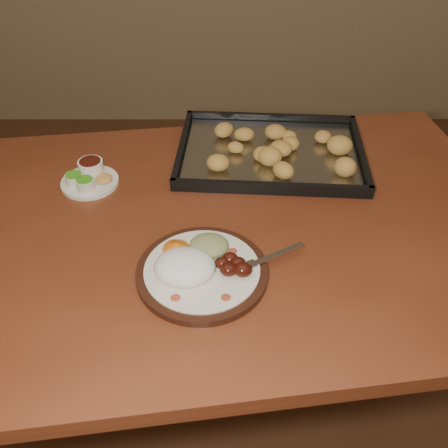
{
  "coord_description": "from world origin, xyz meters",
  "views": [
    {
      "loc": [
        -0.08,
        -0.75,
        1.48
      ],
      "look_at": [
        -0.08,
        0.09,
        0.77
      ],
      "focal_mm": 40.0,
      "sensor_mm": 36.0,
      "label": 1
    }
  ],
  "objects": [
    {
      "name": "dining_table",
      "position": [
        -0.14,
        0.11,
        0.65
      ],
      "size": [
        1.61,
        1.09,
        0.75
      ],
      "rotation": [
        0.0,
        0.0,
        0.13
      ],
      "color": "brown",
      "rests_on": "ground"
    },
    {
      "name": "ground",
      "position": [
        0.0,
        0.0,
        0.0
      ],
      "size": [
        4.0,
        4.0,
        0.0
      ],
      "primitive_type": "plane",
      "color": "brown",
      "rests_on": "ground"
    },
    {
      "name": "baking_tray",
      "position": [
        0.05,
        0.4,
        0.77
      ],
      "size": [
        0.51,
        0.39,
        0.05
      ],
      "rotation": [
        0.0,
        0.0,
        -0.07
      ],
      "color": "black",
      "rests_on": "dining_table"
    },
    {
      "name": "condiment_saucer",
      "position": [
        -0.41,
        0.27,
        0.77
      ],
      "size": [
        0.14,
        0.14,
        0.05
      ],
      "rotation": [
        0.0,
        0.0,
        -0.28
      ],
      "color": "white",
      "rests_on": "dining_table"
    },
    {
      "name": "dinner_plate",
      "position": [
        -0.13,
        -0.04,
        0.77
      ],
      "size": [
        0.34,
        0.27,
        0.06
      ],
      "rotation": [
        0.0,
        0.0,
        0.16
      ],
      "color": "black",
      "rests_on": "dining_table"
    }
  ]
}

